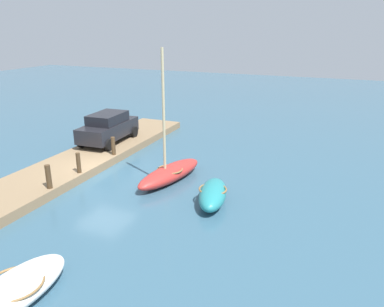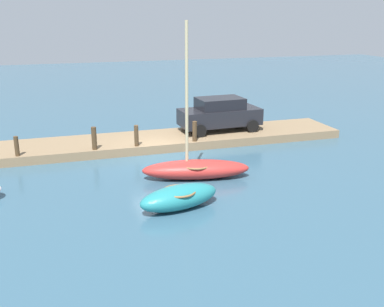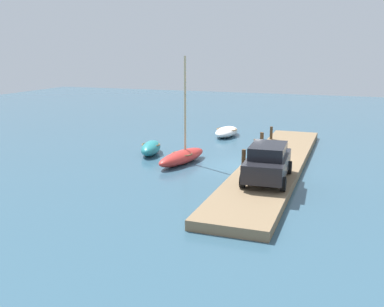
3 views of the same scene
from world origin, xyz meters
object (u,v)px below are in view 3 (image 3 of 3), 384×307
object	(u,v)px
mooring_post_mid_west	(255,147)
mooring_post_mid_east	(262,141)
mooring_post_east	(271,133)
parked_car	(268,162)
mooring_post_west	(244,159)
rowboat_red	(182,156)
rowboat_white	(227,132)
dinghy_teal	(151,148)

from	to	relation	value
mooring_post_mid_west	mooring_post_mid_east	distance (m)	1.90
mooring_post_east	parked_car	distance (m)	9.92
mooring_post_east	mooring_post_mid_east	bearing A→B (deg)	180.00
mooring_post_west	mooring_post_mid_east	world-z (taller)	mooring_post_mid_east
rowboat_red	rowboat_white	bearing A→B (deg)	10.94
rowboat_red	mooring_post_mid_east	bearing A→B (deg)	-35.73
dinghy_teal	parked_car	xyz separation A→B (m)	(-4.45, -8.06, 0.88)
mooring_post_mid_west	rowboat_white	bearing A→B (deg)	27.27
mooring_post_mid_east	mooring_post_east	size ratio (longest dim) A/B	1.19
mooring_post_mid_west	mooring_post_east	size ratio (longest dim) A/B	1.13
rowboat_white	dinghy_teal	bearing A→B (deg)	160.40
parked_car	mooring_post_east	bearing A→B (deg)	6.22
rowboat_red	dinghy_teal	bearing A→B (deg)	73.70
mooring_post_mid_west	mooring_post_west	bearing A→B (deg)	180.00
mooring_post_west	mooring_post_mid_west	distance (m)	2.79
rowboat_white	parked_car	size ratio (longest dim) A/B	0.78
rowboat_red	mooring_post_west	size ratio (longest dim) A/B	6.28
rowboat_white	parked_car	distance (m)	12.95
mooring_post_west	mooring_post_east	size ratio (longest dim) A/B	1.12
mooring_post_mid_west	mooring_post_east	xyz separation A→B (m)	(5.15, 0.00, -0.05)
rowboat_white	dinghy_teal	world-z (taller)	dinghy_teal
mooring_post_mid_east	parked_car	world-z (taller)	parked_car
mooring_post_east	mooring_post_west	bearing A→B (deg)	180.00
dinghy_teal	mooring_post_mid_east	distance (m)	6.83
rowboat_white	parked_car	xyz separation A→B (m)	(-11.79, -5.26, 0.94)
rowboat_white	mooring_post_mid_east	xyz separation A→B (m)	(-5.26, -3.69, 0.57)
mooring_post_east	parked_car	bearing A→B (deg)	-170.86
mooring_post_east	rowboat_white	bearing A→B (deg)	61.44
rowboat_red	dinghy_teal	world-z (taller)	rowboat_red
rowboat_red	rowboat_white	world-z (taller)	rowboat_red
rowboat_white	parked_car	bearing A→B (deg)	-154.70
dinghy_teal	parked_car	world-z (taller)	parked_car
parked_car	rowboat_red	bearing A→B (deg)	57.93
rowboat_red	mooring_post_mid_east	world-z (taller)	rowboat_red
parked_car	mooring_post_mid_west	bearing A→B (deg)	15.83
mooring_post_east	rowboat_red	bearing A→B (deg)	150.19
rowboat_white	rowboat_red	bearing A→B (deg)	-179.92
mooring_post_west	dinghy_teal	bearing A→B (deg)	68.15
mooring_post_mid_west	mooring_post_east	bearing A→B (deg)	0.00
dinghy_teal	mooring_post_mid_east	xyz separation A→B (m)	(2.08, -6.48, 0.51)
dinghy_teal	mooring_post_west	world-z (taller)	mooring_post_west
mooring_post_mid_west	parked_car	size ratio (longest dim) A/B	0.23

